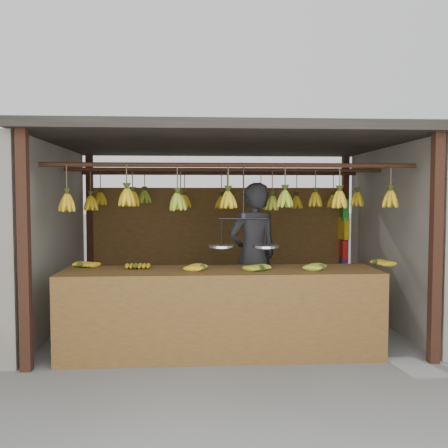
{
  "coord_description": "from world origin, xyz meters",
  "views": [
    {
      "loc": [
        -0.39,
        -6.29,
        1.68
      ],
      "look_at": [
        0.0,
        0.3,
        1.3
      ],
      "focal_mm": 40.0,
      "sensor_mm": 36.0,
      "label": 1
    }
  ],
  "objects": [
    {
      "name": "vendor",
      "position": [
        0.35,
        -0.04,
        0.92
      ],
      "size": [
        0.78,
        0.65,
        1.84
      ],
      "primitive_type": "imported",
      "rotation": [
        0.0,
        0.0,
        3.5
      ],
      "color": "#262628",
      "rests_on": "ground"
    },
    {
      "name": "hanging_bananas",
      "position": [
        0.01,
        -0.01,
        1.61
      ],
      "size": [
        3.63,
        2.2,
        0.37
      ],
      "color": "gold",
      "rests_on": "ground"
    },
    {
      "name": "bag_bundles",
      "position": [
        1.94,
        1.35,
        0.99
      ],
      "size": [
        0.08,
        0.26,
        1.26
      ],
      "color": "#199926",
      "rests_on": "ground"
    },
    {
      "name": "counter",
      "position": [
        -0.11,
        -1.23,
        0.7
      ],
      "size": [
        3.53,
        0.76,
        0.96
      ],
      "color": "brown",
      "rests_on": "ground"
    },
    {
      "name": "balance_scale",
      "position": [
        0.13,
        -1.0,
        1.18
      ],
      "size": [
        0.75,
        0.33,
        0.88
      ],
      "color": "black",
      "rests_on": "ground"
    },
    {
      "name": "stall",
      "position": [
        0.0,
        0.33,
        1.97
      ],
      "size": [
        4.3,
        3.3,
        2.4
      ],
      "color": "black",
      "rests_on": "ground"
    },
    {
      "name": "ground",
      "position": [
        0.0,
        0.0,
        0.0
      ],
      "size": [
        80.0,
        80.0,
        0.0
      ],
      "primitive_type": "plane",
      "color": "#5B5B57"
    }
  ]
}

